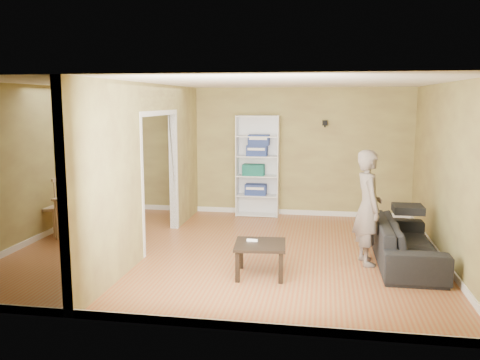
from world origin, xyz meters
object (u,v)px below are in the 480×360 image
Objects in this scene: dining_table at (93,201)px; chair_left at (51,206)px; chair_far at (113,204)px; chair_near at (85,215)px; bookshelf at (258,166)px; coffee_table at (260,248)px; sofa at (406,236)px; person at (368,198)px.

dining_table is 0.82m from chair_left.
chair_left is 1.08m from chair_far.
chair_near is (0.93, -0.57, -0.01)m from chair_left.
coffee_table is (0.51, -3.67, -0.64)m from bookshelf.
bookshelf reaches higher than chair_far.
coffee_table is 0.74× the size of chair_far.
bookshelf is 2.27× the size of chair_far.
coffee_table is at bearing 113.34° from sofa.
person is 3.50m from bookshelf.
chair_near is at bearing -77.68° from dining_table.
chair_near is at bearing -132.03° from bookshelf.
chair_left is at bearing 158.71° from coffee_table.
sofa is 5.19m from chair_far.
person is 2.15× the size of chair_far.
chair_far reaches higher than sofa.
sofa is 2.20m from coffee_table.
coffee_table is at bearing -82.06° from bookshelf.
chair_near is at bearing 89.08° from sofa.
person is 1.72× the size of dining_table.
chair_left is at bearing 163.34° from chair_near.
bookshelf is 3.05× the size of coffee_table.
sofa is at bearing -47.87° from bookshelf.
sofa is at bearing 161.44° from chair_far.
sofa reaches higher than dining_table.
chair_left reaches higher than sofa.
chair_far is at bearing 60.88° from person.
chair_left is (-0.81, 0.02, -0.12)m from dining_table.
bookshelf is at bearing 22.08° from person.
bookshelf is 2.99m from chair_far.
sofa is 3.19× the size of coffee_table.
chair_far is at bearing 129.87° from chair_left.
person is at bearing -9.10° from dining_table.
bookshelf reaches higher than coffee_table.
chair_left reaches higher than dining_table.
sofa reaches higher than coffee_table.
dining_table is at bearing 82.92° from sofa.
person is 1.89× the size of chair_left.
chair_left is at bearing 178.70° from dining_table.
coffee_table is 3.44m from dining_table.
bookshelf is at bearing 62.79° from chair_near.
person is at bearing 86.48° from chair_left.
bookshelf is (-1.96, 2.89, 0.05)m from person.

